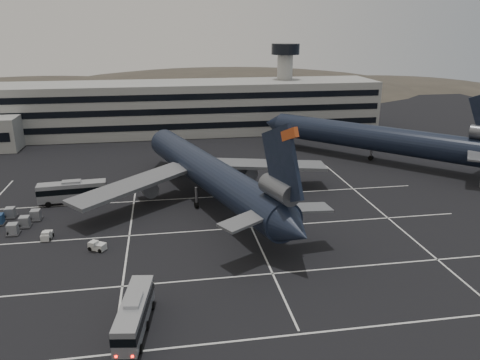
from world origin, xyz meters
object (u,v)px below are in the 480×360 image
object	(u,v)px
trijet_main	(210,173)
uld_cluster	(12,221)
bus_near	(134,313)
bus_far	(72,191)
tug_a	(47,235)

from	to	relation	value
trijet_main	uld_cluster	size ratio (longest dim) A/B	6.15
bus_near	uld_cluster	world-z (taller)	bus_near
bus_near	bus_far	bearing A→B (deg)	116.34
trijet_main	bus_far	xyz separation A→B (m)	(-23.24, 3.61, -3.08)
trijet_main	bus_far	distance (m)	23.72
bus_far	trijet_main	bearing A→B (deg)	-103.44
trijet_main	bus_near	size ratio (longest dim) A/B	5.43
trijet_main	tug_a	xyz separation A→B (m)	(-24.51, -10.86, -4.64)
bus_near	uld_cluster	size ratio (longest dim) A/B	1.13
uld_cluster	trijet_main	bearing A→B (deg)	9.09
bus_near	tug_a	bearing A→B (deg)	128.49
uld_cluster	bus_far	bearing A→B (deg)	48.38
uld_cluster	bus_near	bearing A→B (deg)	-55.95
trijet_main	tug_a	distance (m)	27.21
tug_a	uld_cluster	distance (m)	8.66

